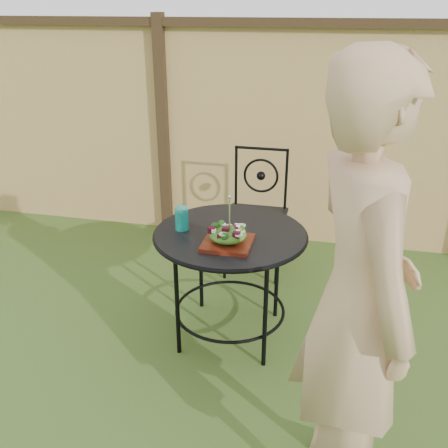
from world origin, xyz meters
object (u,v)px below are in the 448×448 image
Objects in this scene: patio_table at (230,253)px; salad_plate at (228,243)px; patio_chair at (257,208)px; diner at (358,303)px.

salad_plate is at bearing -82.91° from patio_table.
patio_chair is 0.51× the size of diner.
diner reaches higher than patio_chair.
patio_chair is 1.13m from salad_plate.
salad_plate is at bearing 21.73° from diner.
patio_table is 0.94m from patio_chair.
patio_table is 1.23m from diner.
patio_chair reaches higher than salad_plate.
patio_table is 0.97× the size of patio_chair.
diner reaches higher than salad_plate.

